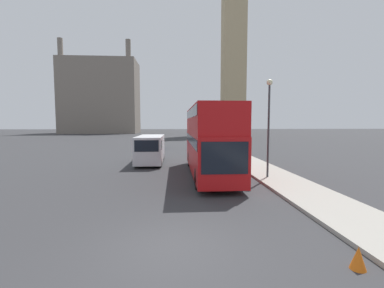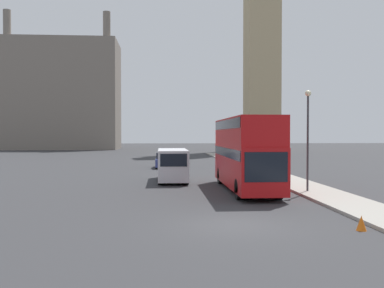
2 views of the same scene
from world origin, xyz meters
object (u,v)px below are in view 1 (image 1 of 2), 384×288
clock_tower (234,11)px  white_van (150,149)px  red_double_decker_bus (210,138)px  parked_sedan (155,143)px  street_lamp (269,114)px

clock_tower → white_van: size_ratio=11.74×
red_double_decker_bus → white_van: red_double_decker_bus is taller
clock_tower → red_double_decker_bus: 73.60m
red_double_decker_bus → parked_sedan: size_ratio=2.43×
street_lamp → parked_sedan: bearing=112.8°
clock_tower → white_van: 70.79m
red_double_decker_bus → street_lamp: size_ratio=1.78×
street_lamp → parked_sedan: street_lamp is taller
clock_tower → parked_sedan: (-20.66, -44.69, -36.56)m
clock_tower → white_van: clock_tower is taller
clock_tower → red_double_decker_bus: (-15.71, -62.92, -34.80)m
street_lamp → parked_sedan: 21.66m
clock_tower → street_lamp: (-12.34, -64.43, -33.29)m
white_van → street_lamp: (7.72, -6.88, 2.73)m
clock_tower → parked_sedan: size_ratio=16.88×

